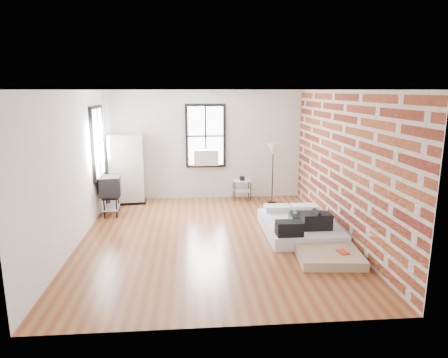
{
  "coord_description": "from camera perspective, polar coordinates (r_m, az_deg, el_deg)",
  "views": [
    {
      "loc": [
        -0.37,
        -7.3,
        2.79
      ],
      "look_at": [
        0.26,
        0.3,
        1.1
      ],
      "focal_mm": 32.0,
      "sensor_mm": 36.0,
      "label": 1
    }
  ],
  "objects": [
    {
      "name": "ground",
      "position": [
        7.83,
        -1.7,
        -8.39
      ],
      "size": [
        6.0,
        6.0,
        0.0
      ],
      "primitive_type": "plane",
      "color": "brown",
      "rests_on": "ground"
    },
    {
      "name": "room_shell",
      "position": [
        7.76,
        -0.21,
        4.71
      ],
      "size": [
        5.02,
        6.02,
        2.8
      ],
      "color": "silver",
      "rests_on": "ground"
    },
    {
      "name": "mattress_main",
      "position": [
        8.13,
        10.71,
        -6.56
      ],
      "size": [
        1.38,
        1.88,
        0.6
      ],
      "rotation": [
        0.0,
        0.0,
        -0.0
      ],
      "color": "white",
      "rests_on": "ground"
    },
    {
      "name": "mattress_bare",
      "position": [
        7.64,
        13.36,
        -8.23
      ],
      "size": [
        1.21,
        2.06,
        0.42
      ],
      "rotation": [
        0.0,
        0.0,
        -0.09
      ],
      "color": "tan",
      "rests_on": "ground"
    },
    {
      "name": "wardrobe",
      "position": [
        10.27,
        -13.76,
        1.3
      ],
      "size": [
        0.92,
        0.59,
        1.72
      ],
      "rotation": [
        0.0,
        0.0,
        0.11
      ],
      "color": "black",
      "rests_on": "ground"
    },
    {
      "name": "side_table",
      "position": [
        10.38,
        2.59,
        -0.76
      ],
      "size": [
        0.47,
        0.38,
        0.62
      ],
      "rotation": [
        0.0,
        0.0,
        0.02
      ],
      "color": "black",
      "rests_on": "ground"
    },
    {
      "name": "floor_lamp",
      "position": [
        10.01,
        7.04,
        3.79
      ],
      "size": [
        0.33,
        0.33,
        1.52
      ],
      "color": "black",
      "rests_on": "ground"
    },
    {
      "name": "tv_stand",
      "position": [
        9.4,
        -15.89,
        -1.2
      ],
      "size": [
        0.49,
        0.67,
        0.9
      ],
      "rotation": [
        0.0,
        0.0,
        0.1
      ],
      "color": "black",
      "rests_on": "ground"
    }
  ]
}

